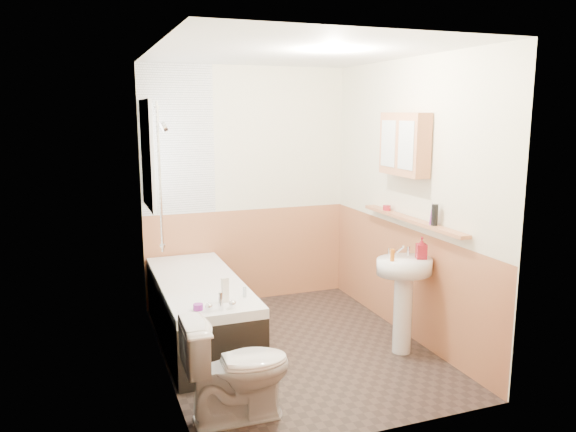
# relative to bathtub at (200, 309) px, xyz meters

# --- Properties ---
(floor) EXTENTS (2.80, 2.80, 0.00)m
(floor) POSITION_rel_bathtub_xyz_m (0.73, -0.45, -0.30)
(floor) COLOR black
(floor) RESTS_ON ground
(ceiling) EXTENTS (2.80, 2.80, 0.00)m
(ceiling) POSITION_rel_bathtub_xyz_m (0.73, -0.45, 2.20)
(ceiling) COLOR white
(ceiling) RESTS_ON ground
(wall_back) EXTENTS (2.20, 0.02, 2.50)m
(wall_back) POSITION_rel_bathtub_xyz_m (0.73, 0.96, 0.95)
(wall_back) COLOR #F3ECC9
(wall_back) RESTS_ON ground
(wall_front) EXTENTS (2.20, 0.02, 2.50)m
(wall_front) POSITION_rel_bathtub_xyz_m (0.73, -1.86, 0.95)
(wall_front) COLOR #F3ECC9
(wall_front) RESTS_ON ground
(wall_left) EXTENTS (0.02, 2.80, 2.50)m
(wall_left) POSITION_rel_bathtub_xyz_m (-0.38, -0.45, 0.95)
(wall_left) COLOR #F3ECC9
(wall_left) RESTS_ON ground
(wall_right) EXTENTS (0.02, 2.80, 2.50)m
(wall_right) POSITION_rel_bathtub_xyz_m (1.84, -0.45, 0.95)
(wall_right) COLOR #F3ECC9
(wall_right) RESTS_ON ground
(wainscot_right) EXTENTS (0.01, 2.80, 1.00)m
(wainscot_right) POSITION_rel_bathtub_xyz_m (1.82, -0.45, 0.20)
(wainscot_right) COLOR #C57D50
(wainscot_right) RESTS_ON wall_right
(wainscot_front) EXTENTS (2.20, 0.01, 1.00)m
(wainscot_front) POSITION_rel_bathtub_xyz_m (0.73, -1.84, 0.20)
(wainscot_front) COLOR #C57D50
(wainscot_front) RESTS_ON wall_front
(wainscot_back) EXTENTS (2.20, 0.01, 1.00)m
(wainscot_back) POSITION_rel_bathtub_xyz_m (0.73, 0.94, 0.20)
(wainscot_back) COLOR #C57D50
(wainscot_back) RESTS_ON wall_back
(tile_cladding_left) EXTENTS (0.01, 2.80, 2.50)m
(tile_cladding_left) POSITION_rel_bathtub_xyz_m (-0.36, -0.45, 0.95)
(tile_cladding_left) COLOR white
(tile_cladding_left) RESTS_ON wall_left
(tile_return_back) EXTENTS (0.75, 0.01, 1.50)m
(tile_return_back) POSITION_rel_bathtub_xyz_m (0.01, 0.93, 1.45)
(tile_return_back) COLOR white
(tile_return_back) RESTS_ON wall_back
(window) EXTENTS (0.03, 0.79, 0.99)m
(window) POSITION_rel_bathtub_xyz_m (-0.33, 0.50, 1.35)
(window) COLOR white
(window) RESTS_ON wall_left
(bathtub) EXTENTS (0.70, 1.84, 0.71)m
(bathtub) POSITION_rel_bathtub_xyz_m (0.00, 0.00, 0.00)
(bathtub) COLOR black
(bathtub) RESTS_ON floor
(shower_riser) EXTENTS (0.11, 0.08, 1.23)m
(shower_riser) POSITION_rel_bathtub_xyz_m (-0.31, -0.13, 1.31)
(shower_riser) COLOR silver
(shower_riser) RESTS_ON wall_left
(toilet) EXTENTS (0.73, 0.42, 0.71)m
(toilet) POSITION_rel_bathtub_xyz_m (-0.03, -1.37, 0.06)
(toilet) COLOR white
(toilet) RESTS_ON floor
(sink) EXTENTS (0.48, 0.39, 0.93)m
(sink) POSITION_rel_bathtub_xyz_m (1.57, -0.84, 0.29)
(sink) COLOR white
(sink) RESTS_ON floor
(pine_shelf) EXTENTS (0.10, 1.51, 0.03)m
(pine_shelf) POSITION_rel_bathtub_xyz_m (1.77, -0.61, 0.80)
(pine_shelf) COLOR #C57D50
(pine_shelf) RESTS_ON wall_right
(medicine_cabinet) EXTENTS (0.15, 0.60, 0.55)m
(medicine_cabinet) POSITION_rel_bathtub_xyz_m (1.74, -0.49, 1.46)
(medicine_cabinet) COLOR #C57D50
(medicine_cabinet) RESTS_ON wall_right
(foam_can) EXTENTS (0.06, 0.06, 0.18)m
(foam_can) POSITION_rel_bathtub_xyz_m (1.77, -0.95, 0.91)
(foam_can) COLOR black
(foam_can) RESTS_ON pine_shelf
(green_bottle) EXTENTS (0.05, 0.05, 0.19)m
(green_bottle) POSITION_rel_bathtub_xyz_m (1.77, -0.91, 0.92)
(green_bottle) COLOR purple
(green_bottle) RESTS_ON pine_shelf
(black_jar) EXTENTS (0.09, 0.09, 0.05)m
(black_jar) POSITION_rel_bathtub_xyz_m (1.77, -0.19, 0.84)
(black_jar) COLOR maroon
(black_jar) RESTS_ON pine_shelf
(soap_bottle) EXTENTS (0.14, 0.20, 0.09)m
(soap_bottle) POSITION_rel_bathtub_xyz_m (1.70, -0.89, 0.57)
(soap_bottle) COLOR maroon
(soap_bottle) RESTS_ON sink
(clear_bottle) EXTENTS (0.05, 0.05, 0.10)m
(clear_bottle) POSITION_rel_bathtub_xyz_m (1.43, -0.87, 0.58)
(clear_bottle) COLOR orange
(clear_bottle) RESTS_ON sink
(blue_gel) EXTENTS (0.06, 0.05, 0.20)m
(blue_gel) POSITION_rel_bathtub_xyz_m (0.07, -0.66, 0.37)
(blue_gel) COLOR silver
(blue_gel) RESTS_ON bathtub
(cream_jar) EXTENTS (0.08, 0.08, 0.05)m
(cream_jar) POSITION_rel_bathtub_xyz_m (-0.16, -0.76, 0.30)
(cream_jar) COLOR purple
(cream_jar) RESTS_ON bathtub
(orange_bottle) EXTENTS (0.03, 0.03, 0.09)m
(orange_bottle) POSITION_rel_bathtub_xyz_m (0.25, -0.59, 0.32)
(orange_bottle) COLOR silver
(orange_bottle) RESTS_ON bathtub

